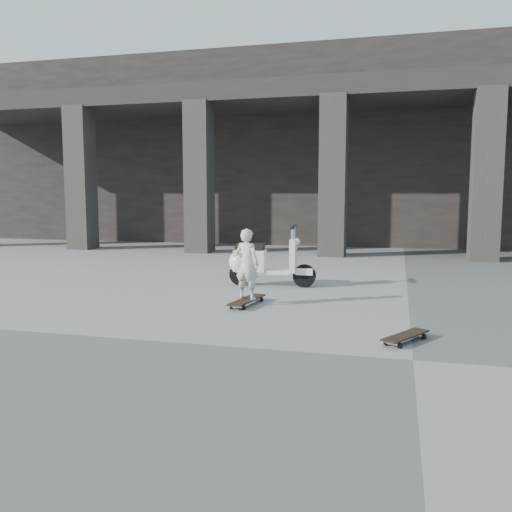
% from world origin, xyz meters
% --- Properties ---
extents(ground, '(90.00, 90.00, 0.00)m').
position_xyz_m(ground, '(0.00, 0.00, 0.00)').
color(ground, '#545351').
rests_on(ground, ground).
extents(colonnade, '(28.00, 8.82, 6.00)m').
position_xyz_m(colonnade, '(-0.00, 13.77, 3.03)').
color(colonnade, black).
rests_on(colonnade, ground).
extents(longboard, '(0.34, 0.92, 0.09)m').
position_xyz_m(longboard, '(-2.22, 2.06, 0.07)').
color(longboard, black).
rests_on(longboard, ground).
extents(skateboard_spare, '(0.52, 0.71, 0.09)m').
position_xyz_m(skateboard_spare, '(-0.06, 0.63, 0.07)').
color(skateboard_spare, black).
rests_on(skateboard_spare, ground).
extents(child, '(0.41, 0.32, 1.00)m').
position_xyz_m(child, '(-2.22, 2.06, 0.59)').
color(child, beige).
rests_on(child, longboard).
extents(scooter, '(1.50, 0.51, 1.05)m').
position_xyz_m(scooter, '(-2.50, 3.69, 0.41)').
color(scooter, black).
rests_on(scooter, ground).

